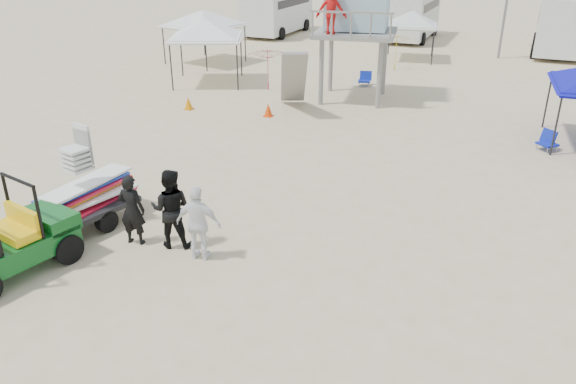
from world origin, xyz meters
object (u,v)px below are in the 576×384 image
at_px(man_left, 132,210).
at_px(surf_trailer, 87,191).
at_px(utility_cart, 4,235).
at_px(lifeguard_tower, 355,5).

bearing_deg(man_left, surf_trailer, -21.80).
xyz_separation_m(utility_cart, surf_trailer, (0.00, 2.33, -0.01)).
relative_size(utility_cart, surf_trailer, 1.03).
bearing_deg(man_left, lifeguard_tower, -103.39).
distance_m(utility_cart, lifeguard_tower, 16.24).
bearing_deg(surf_trailer, lifeguard_tower, 80.81).
bearing_deg(lifeguard_tower, man_left, -92.76).
height_order(man_left, lifeguard_tower, lifeguard_tower).
bearing_deg(lifeguard_tower, surf_trailer, -99.19).
distance_m(man_left, lifeguard_tower, 14.12).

